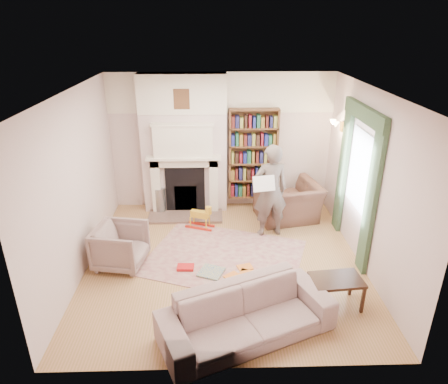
{
  "coord_description": "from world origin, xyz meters",
  "views": [
    {
      "loc": [
        -0.17,
        -5.68,
        3.73
      ],
      "look_at": [
        0.0,
        0.25,
        1.15
      ],
      "focal_mm": 32.0,
      "sensor_mm": 36.0,
      "label": 1
    }
  ],
  "objects_px": {
    "bookcase": "(253,154)",
    "paraffin_heater": "(160,200)",
    "sofa": "(247,315)",
    "armchair_reading": "(288,202)",
    "man_reading": "(270,191)",
    "rocking_horse": "(200,217)",
    "armchair_left": "(120,246)",
    "coffee_table": "(335,292)"
  },
  "relations": [
    {
      "from": "bookcase",
      "to": "paraffin_heater",
      "type": "height_order",
      "value": "bookcase"
    },
    {
      "from": "bookcase",
      "to": "sofa",
      "type": "relative_size",
      "value": 0.84
    },
    {
      "from": "armchair_reading",
      "to": "man_reading",
      "type": "height_order",
      "value": "man_reading"
    },
    {
      "from": "sofa",
      "to": "man_reading",
      "type": "distance_m",
      "value": 2.74
    },
    {
      "from": "sofa",
      "to": "rocking_horse",
      "type": "bearing_deg",
      "value": 79.9
    },
    {
      "from": "armchair_reading",
      "to": "armchair_left",
      "type": "bearing_deg",
      "value": 15.31
    },
    {
      "from": "bookcase",
      "to": "sofa",
      "type": "xyz_separation_m",
      "value": [
        -0.42,
        -3.84,
        -0.85
      ]
    },
    {
      "from": "rocking_horse",
      "to": "sofa",
      "type": "bearing_deg",
      "value": -56.66
    },
    {
      "from": "armchair_left",
      "to": "man_reading",
      "type": "distance_m",
      "value": 2.77
    },
    {
      "from": "bookcase",
      "to": "armchair_left",
      "type": "height_order",
      "value": "bookcase"
    },
    {
      "from": "coffee_table",
      "to": "sofa",
      "type": "bearing_deg",
      "value": -162.89
    },
    {
      "from": "bookcase",
      "to": "coffee_table",
      "type": "distance_m",
      "value": 3.54
    },
    {
      "from": "coffee_table",
      "to": "rocking_horse",
      "type": "bearing_deg",
      "value": 124.18
    },
    {
      "from": "sofa",
      "to": "paraffin_heater",
      "type": "distance_m",
      "value": 3.9
    },
    {
      "from": "sofa",
      "to": "coffee_table",
      "type": "bearing_deg",
      "value": -0.39
    },
    {
      "from": "man_reading",
      "to": "bookcase",
      "type": "bearing_deg",
      "value": -91.73
    },
    {
      "from": "bookcase",
      "to": "sofa",
      "type": "height_order",
      "value": "bookcase"
    },
    {
      "from": "coffee_table",
      "to": "paraffin_heater",
      "type": "height_order",
      "value": "paraffin_heater"
    },
    {
      "from": "armchair_left",
      "to": "rocking_horse",
      "type": "height_order",
      "value": "armchair_left"
    },
    {
      "from": "sofa",
      "to": "rocking_horse",
      "type": "xyz_separation_m",
      "value": [
        -0.67,
        2.88,
        -0.08
      ]
    },
    {
      "from": "bookcase",
      "to": "paraffin_heater",
      "type": "relative_size",
      "value": 3.36
    },
    {
      "from": "armchair_reading",
      "to": "coffee_table",
      "type": "bearing_deg",
      "value": 82.28
    },
    {
      "from": "man_reading",
      "to": "paraffin_heater",
      "type": "height_order",
      "value": "man_reading"
    },
    {
      "from": "armchair_reading",
      "to": "sofa",
      "type": "distance_m",
      "value": 3.39
    },
    {
      "from": "bookcase",
      "to": "rocking_horse",
      "type": "height_order",
      "value": "bookcase"
    },
    {
      "from": "sofa",
      "to": "bookcase",
      "type": "bearing_deg",
      "value": 60.54
    },
    {
      "from": "armchair_reading",
      "to": "armchair_left",
      "type": "relative_size",
      "value": 1.52
    },
    {
      "from": "armchair_left",
      "to": "coffee_table",
      "type": "xyz_separation_m",
      "value": [
        3.2,
        -1.11,
        -0.13
      ]
    },
    {
      "from": "armchair_reading",
      "to": "coffee_table",
      "type": "xyz_separation_m",
      "value": [
        0.21,
        -2.67,
        -0.16
      ]
    },
    {
      "from": "armchair_reading",
      "to": "man_reading",
      "type": "bearing_deg",
      "value": 40.95
    },
    {
      "from": "bookcase",
      "to": "man_reading",
      "type": "height_order",
      "value": "bookcase"
    },
    {
      "from": "armchair_left",
      "to": "coffee_table",
      "type": "relative_size",
      "value": 1.11
    },
    {
      "from": "paraffin_heater",
      "to": "armchair_left",
      "type": "bearing_deg",
      "value": -101.63
    },
    {
      "from": "bookcase",
      "to": "sofa",
      "type": "distance_m",
      "value": 3.95
    },
    {
      "from": "armchair_left",
      "to": "rocking_horse",
      "type": "bearing_deg",
      "value": -35.23
    },
    {
      "from": "sofa",
      "to": "coffee_table",
      "type": "relative_size",
      "value": 3.14
    },
    {
      "from": "paraffin_heater",
      "to": "rocking_horse",
      "type": "xyz_separation_m",
      "value": [
        0.85,
        -0.71,
        -0.04
      ]
    },
    {
      "from": "sofa",
      "to": "man_reading",
      "type": "bearing_deg",
      "value": 53.29
    },
    {
      "from": "bookcase",
      "to": "paraffin_heater",
      "type": "distance_m",
      "value": 2.15
    },
    {
      "from": "armchair_reading",
      "to": "coffee_table",
      "type": "height_order",
      "value": "armchair_reading"
    },
    {
      "from": "sofa",
      "to": "armchair_reading",
      "type": "bearing_deg",
      "value": 48.25
    },
    {
      "from": "armchair_reading",
      "to": "man_reading",
      "type": "xyz_separation_m",
      "value": [
        -0.45,
        -0.6,
        0.49
      ]
    }
  ]
}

